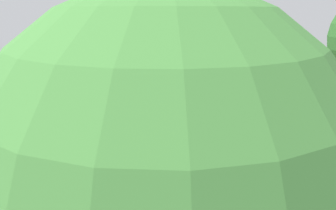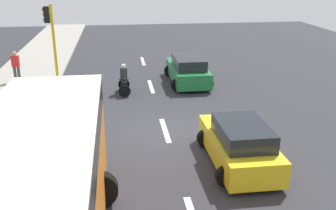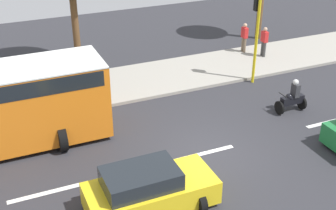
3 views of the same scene
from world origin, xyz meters
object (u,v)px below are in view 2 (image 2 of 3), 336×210
at_px(motorcycle, 124,81).
at_px(pedestrian_near_signal, 16,65).
at_px(traffic_light_corner, 52,37).
at_px(car_green, 188,70).
at_px(car_yellow_cab, 239,144).

xyz_separation_m(motorcycle, pedestrian_near_signal, (5.78, -2.43, 0.42)).
bearing_deg(motorcycle, traffic_light_corner, -2.33).
height_order(pedestrian_near_signal, traffic_light_corner, traffic_light_corner).
relative_size(pedestrian_near_signal, traffic_light_corner, 0.38).
height_order(car_green, traffic_light_corner, traffic_light_corner).
distance_m(car_green, car_yellow_cab, 9.55).
relative_size(car_yellow_cab, motorcycle, 2.67).
xyz_separation_m(pedestrian_near_signal, traffic_light_corner, (-2.40, 2.29, 1.87)).
xyz_separation_m(car_yellow_cab, motorcycle, (3.50, -8.12, -0.07)).
xyz_separation_m(motorcycle, traffic_light_corner, (3.38, -0.14, 2.29)).
bearing_deg(traffic_light_corner, car_yellow_cab, 129.81).
bearing_deg(car_yellow_cab, car_green, -90.39).
bearing_deg(motorcycle, car_green, -158.26).
height_order(motorcycle, pedestrian_near_signal, pedestrian_near_signal).
height_order(car_green, car_yellow_cab, same).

